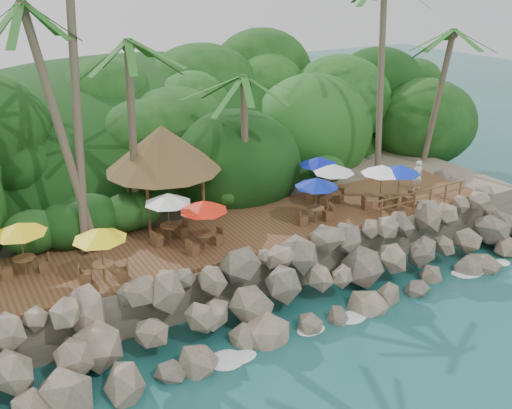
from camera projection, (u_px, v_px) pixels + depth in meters
ground at (329, 328)px, 24.07m from camera, size 140.00×140.00×0.00m
land_base at (176, 187)px, 36.49m from camera, size 32.00×25.20×2.10m
jungle_hill at (137, 169)px, 42.89m from camera, size 44.80×28.00×15.40m
seawall at (302, 283)px, 25.24m from camera, size 29.00×4.00×2.30m
terrace at (256, 228)px, 28.05m from camera, size 26.00×5.00×0.20m
jungle_foliage at (183, 208)px, 36.08m from camera, size 44.00×16.00×12.00m
foam_line at (325, 324)px, 24.30m from camera, size 25.20×0.80×0.06m
palms at (243, 16)px, 27.05m from camera, size 28.77×7.02×13.40m
palapa at (162, 148)px, 27.87m from camera, size 5.60×5.60×4.60m
dining_clusters at (262, 191)px, 26.99m from camera, size 20.01×5.25×2.29m
railing at (423, 197)px, 29.85m from camera, size 6.10×0.10×1.00m
waiter at (417, 175)px, 32.23m from camera, size 0.69×0.52×1.69m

